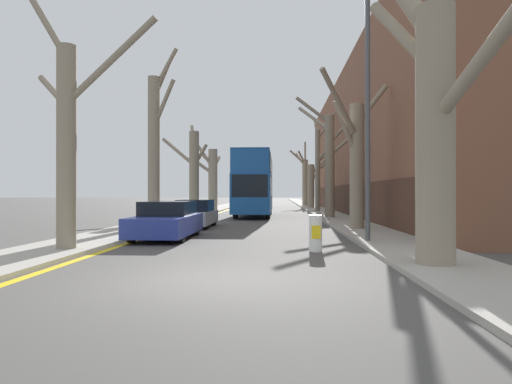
{
  "coord_description": "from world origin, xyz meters",
  "views": [
    {
      "loc": [
        1.32,
        -8.59,
        1.66
      ],
      "look_at": [
        -0.04,
        18.63,
        1.72
      ],
      "focal_mm": 32.0,
      "sensor_mm": 36.0,
      "label": 1
    }
  ],
  "objects_px": {
    "street_tree_right_2": "(330,159)",
    "traffic_bollard": "(316,233)",
    "street_tree_right_0": "(432,113)",
    "double_decker_bus": "(254,181)",
    "parked_car_0": "(167,221)",
    "parked_car_1": "(195,214)",
    "street_tree_right_5": "(304,178)",
    "street_tree_left_1": "(155,145)",
    "street_tree_left_2": "(193,170)",
    "lamp_post": "(365,86)",
    "street_tree_right_3": "(318,165)",
    "street_tree_left_3": "(212,177)",
    "street_tree_right_4": "(312,184)",
    "street_tree_right_1": "(356,159)",
    "street_tree_left_0": "(68,137)"
  },
  "relations": [
    {
      "from": "double_decker_bus",
      "to": "parked_car_1",
      "type": "height_order",
      "value": "double_decker_bus"
    },
    {
      "from": "parked_car_1",
      "to": "street_tree_left_2",
      "type": "bearing_deg",
      "value": 101.06
    },
    {
      "from": "street_tree_right_0",
      "to": "double_decker_bus",
      "type": "bearing_deg",
      "value": 102.92
    },
    {
      "from": "street_tree_left_1",
      "to": "street_tree_right_1",
      "type": "bearing_deg",
      "value": -7.1
    },
    {
      "from": "street_tree_left_1",
      "to": "street_tree_left_3",
      "type": "bearing_deg",
      "value": 90.69
    },
    {
      "from": "street_tree_left_1",
      "to": "lamp_post",
      "type": "xyz_separation_m",
      "value": [
        8.66,
        -6.35,
        1.22
      ]
    },
    {
      "from": "parked_car_0",
      "to": "parked_car_1",
      "type": "relative_size",
      "value": 1.09
    },
    {
      "from": "street_tree_right_0",
      "to": "lamp_post",
      "type": "relative_size",
      "value": 0.83
    },
    {
      "from": "street_tree_left_2",
      "to": "lamp_post",
      "type": "height_order",
      "value": "lamp_post"
    },
    {
      "from": "street_tree_left_2",
      "to": "traffic_bollard",
      "type": "height_order",
      "value": "street_tree_left_2"
    },
    {
      "from": "street_tree_right_2",
      "to": "traffic_bollard",
      "type": "height_order",
      "value": "street_tree_right_2"
    },
    {
      "from": "parked_car_1",
      "to": "double_decker_bus",
      "type": "bearing_deg",
      "value": 77.51
    },
    {
      "from": "street_tree_right_2",
      "to": "street_tree_right_5",
      "type": "distance_m",
      "value": 29.14
    },
    {
      "from": "street_tree_left_1",
      "to": "street_tree_right_3",
      "type": "xyz_separation_m",
      "value": [
        9.28,
        18.25,
        0.15
      ]
    },
    {
      "from": "parked_car_0",
      "to": "double_decker_bus",
      "type": "bearing_deg",
      "value": 81.73
    },
    {
      "from": "street_tree_right_0",
      "to": "parked_car_0",
      "type": "bearing_deg",
      "value": 140.01
    },
    {
      "from": "street_tree_right_1",
      "to": "street_tree_right_5",
      "type": "xyz_separation_m",
      "value": [
        -0.05,
        38.82,
        0.43
      ]
    },
    {
      "from": "street_tree_left_1",
      "to": "street_tree_right_0",
      "type": "distance_m",
      "value": 14.46
    },
    {
      "from": "lamp_post",
      "to": "traffic_bollard",
      "type": "xyz_separation_m",
      "value": [
        -1.75,
        -1.96,
        -4.63
      ]
    },
    {
      "from": "street_tree_right_5",
      "to": "traffic_bollard",
      "type": "distance_m",
      "value": 46.14
    },
    {
      "from": "street_tree_right_2",
      "to": "street_tree_right_4",
      "type": "bearing_deg",
      "value": 89.46
    },
    {
      "from": "parked_car_1",
      "to": "lamp_post",
      "type": "relative_size",
      "value": 0.45
    },
    {
      "from": "street_tree_right_1",
      "to": "lamp_post",
      "type": "relative_size",
      "value": 0.71
    },
    {
      "from": "street_tree_right_0",
      "to": "double_decker_bus",
      "type": "xyz_separation_m",
      "value": [
        -5.1,
        22.24,
        -0.93
      ]
    },
    {
      "from": "street_tree_left_2",
      "to": "street_tree_right_1",
      "type": "bearing_deg",
      "value": -52.13
    },
    {
      "from": "street_tree_left_3",
      "to": "street_tree_right_3",
      "type": "xyz_separation_m",
      "value": [
        9.52,
        -1.81,
        0.94
      ]
    },
    {
      "from": "lamp_post",
      "to": "street_tree_right_4",
      "type": "bearing_deg",
      "value": 88.82
    },
    {
      "from": "street_tree_left_1",
      "to": "street_tree_right_0",
      "type": "bearing_deg",
      "value": -50.35
    },
    {
      "from": "street_tree_left_2",
      "to": "street_tree_right_0",
      "type": "distance_m",
      "value": 24.11
    },
    {
      "from": "double_decker_bus",
      "to": "traffic_bollard",
      "type": "distance_m",
      "value": 19.73
    },
    {
      "from": "street_tree_left_0",
      "to": "street_tree_right_3",
      "type": "distance_m",
      "value": 28.67
    },
    {
      "from": "street_tree_left_3",
      "to": "street_tree_right_5",
      "type": "relative_size",
      "value": 0.73
    },
    {
      "from": "street_tree_right_2",
      "to": "street_tree_right_3",
      "type": "distance_m",
      "value": 9.72
    },
    {
      "from": "street_tree_left_3",
      "to": "street_tree_right_4",
      "type": "xyz_separation_m",
      "value": [
        9.6,
        7.28,
        -0.57
      ]
    },
    {
      "from": "street_tree_left_3",
      "to": "traffic_bollard",
      "type": "distance_m",
      "value": 29.38
    },
    {
      "from": "street_tree_right_2",
      "to": "parked_car_1",
      "type": "distance_m",
      "value": 11.3
    },
    {
      "from": "street_tree_right_5",
      "to": "parked_car_0",
      "type": "bearing_deg",
      "value": -99.85
    },
    {
      "from": "double_decker_bus",
      "to": "parked_car_1",
      "type": "relative_size",
      "value": 2.46
    },
    {
      "from": "street_tree_right_4",
      "to": "double_decker_bus",
      "type": "bearing_deg",
      "value": -107.87
    },
    {
      "from": "street_tree_left_3",
      "to": "street_tree_right_5",
      "type": "bearing_deg",
      "value": 61.84
    },
    {
      "from": "street_tree_right_1",
      "to": "traffic_bollard",
      "type": "height_order",
      "value": "street_tree_right_1"
    },
    {
      "from": "street_tree_right_0",
      "to": "street_tree_left_1",
      "type": "bearing_deg",
      "value": 129.65
    },
    {
      "from": "parked_car_0",
      "to": "street_tree_right_0",
      "type": "bearing_deg",
      "value": -39.99
    },
    {
      "from": "street_tree_right_1",
      "to": "street_tree_right_4",
      "type": "relative_size",
      "value": 1.31
    },
    {
      "from": "street_tree_right_0",
      "to": "lamp_post",
      "type": "xyz_separation_m",
      "value": [
        -0.56,
        4.78,
        1.72
      ]
    },
    {
      "from": "street_tree_left_3",
      "to": "double_decker_bus",
      "type": "height_order",
      "value": "street_tree_left_3"
    },
    {
      "from": "street_tree_right_5",
      "to": "lamp_post",
      "type": "distance_m",
      "value": 44.05
    },
    {
      "from": "street_tree_left_3",
      "to": "street_tree_right_0",
      "type": "relative_size",
      "value": 0.81
    },
    {
      "from": "street_tree_left_1",
      "to": "lamp_post",
      "type": "bearing_deg",
      "value": -36.25
    },
    {
      "from": "street_tree_left_1",
      "to": "parked_car_1",
      "type": "height_order",
      "value": "street_tree_left_1"
    }
  ]
}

